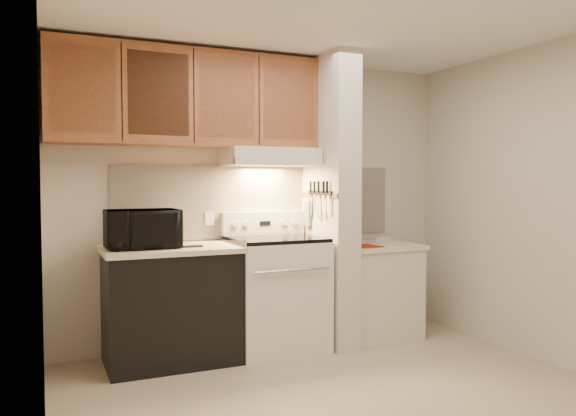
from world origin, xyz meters
TOP-DOWN VIEW (x-y plane):
  - floor at (0.00, 0.00)m, footprint 3.60×3.60m
  - ceiling at (0.00, 0.00)m, footprint 3.60×3.60m
  - wall_back at (0.00, 1.50)m, footprint 3.60×2.50m
  - wall_left at (-1.80, 0.00)m, footprint 0.02×3.00m
  - wall_right at (1.80, 0.00)m, footprint 0.02×3.00m
  - backsplash at (0.00, 1.49)m, footprint 2.60×0.02m
  - range_body at (0.00, 1.16)m, footprint 0.76×0.65m
  - oven_window at (0.00, 0.84)m, footprint 0.50×0.01m
  - oven_handle at (0.00, 0.80)m, footprint 0.65×0.02m
  - cooktop at (0.00, 1.16)m, footprint 0.74×0.64m
  - range_backguard at (0.00, 1.44)m, footprint 0.76×0.08m
  - range_display at (0.00, 1.40)m, footprint 0.10×0.01m
  - range_knob_left_outer at (-0.28, 1.40)m, footprint 0.05×0.02m
  - range_knob_left_inner at (-0.18, 1.40)m, footprint 0.05×0.02m
  - range_knob_right_inner at (0.18, 1.40)m, footprint 0.05×0.02m
  - range_knob_right_outer at (0.28, 1.40)m, footprint 0.05×0.02m
  - dishwasher_front at (-0.88, 1.17)m, footprint 1.00×0.63m
  - left_countertop at (-0.88, 1.17)m, footprint 1.04×0.67m
  - spoon_rest at (-0.76, 1.07)m, footprint 0.20×0.07m
  - teal_jar at (-1.23, 1.16)m, footprint 0.11×0.11m
  - outlet at (-0.48, 1.48)m, footprint 0.08×0.01m
  - microwave at (-1.10, 1.15)m, footprint 0.55×0.38m
  - partition_pillar at (0.51, 1.15)m, footprint 0.22×0.70m
  - pillar_trim at (0.39, 1.15)m, footprint 0.01×0.70m
  - knife_strip at (0.39, 1.10)m, footprint 0.02×0.42m
  - knife_blade_a at (0.38, 0.93)m, footprint 0.01×0.03m
  - knife_handle_a at (0.38, 0.95)m, footprint 0.02×0.02m
  - knife_blade_b at (0.38, 1.02)m, footprint 0.01×0.04m
  - knife_handle_b at (0.38, 1.01)m, footprint 0.02×0.02m
  - knife_blade_c at (0.38, 1.11)m, footprint 0.01×0.04m
  - knife_handle_c at (0.38, 1.10)m, footprint 0.02×0.02m
  - knife_blade_d at (0.38, 1.17)m, footprint 0.01×0.04m
  - knife_handle_d at (0.38, 1.18)m, footprint 0.02×0.02m
  - knife_blade_e at (0.38, 1.27)m, footprint 0.01×0.04m
  - knife_handle_e at (0.38, 1.26)m, footprint 0.02×0.02m
  - oven_mitt at (0.38, 1.32)m, footprint 0.03×0.09m
  - right_cab_base at (0.97, 1.15)m, footprint 0.70×0.60m
  - right_countertop at (0.97, 1.15)m, footprint 0.74×0.64m
  - red_folder at (0.79, 1.00)m, footprint 0.22×0.28m
  - white_box at (1.19, 1.33)m, footprint 0.16×0.14m
  - range_hood at (0.00, 1.28)m, footprint 0.78×0.44m
  - hood_lip at (0.00, 1.07)m, footprint 0.78×0.04m
  - upper_cabinets at (-0.69, 1.32)m, footprint 2.18×0.33m
  - cab_door_a at (-1.51, 1.17)m, footprint 0.46×0.01m
  - cab_gap_a at (-1.23, 1.16)m, footprint 0.01×0.01m
  - cab_door_b at (-0.96, 1.17)m, footprint 0.46×0.01m
  - cab_gap_b at (-0.69, 1.16)m, footprint 0.01×0.01m
  - cab_door_c at (-0.42, 1.17)m, footprint 0.46×0.01m
  - cab_gap_c at (-0.14, 1.16)m, footprint 0.01×0.01m
  - cab_door_d at (0.13, 1.17)m, footprint 0.46×0.01m

SIDE VIEW (x-z plane):
  - floor at x=0.00m, z-range 0.00..0.00m
  - right_cab_base at x=0.97m, z-range 0.00..0.81m
  - dishwasher_front at x=-0.88m, z-range 0.00..0.87m
  - range_body at x=0.00m, z-range 0.00..0.92m
  - oven_window at x=0.00m, z-range 0.35..0.65m
  - oven_handle at x=0.00m, z-range 0.71..0.73m
  - right_countertop at x=0.97m, z-range 0.81..0.85m
  - red_folder at x=0.79m, z-range 0.85..0.86m
  - white_box at x=1.19m, z-range 0.85..0.89m
  - left_countertop at x=-0.88m, z-range 0.87..0.91m
  - spoon_rest at x=-0.76m, z-range 0.91..0.92m
  - cooktop at x=0.00m, z-range 0.92..0.95m
  - teal_jar at x=-1.23m, z-range 0.91..1.01m
  - range_backguard at x=0.00m, z-range 0.95..1.15m
  - range_display at x=0.00m, z-range 1.03..1.07m
  - range_knob_left_outer at x=-0.28m, z-range 1.03..1.07m
  - range_knob_left_inner at x=-0.18m, z-range 1.03..1.07m
  - range_knob_right_inner at x=0.18m, z-range 1.03..1.07m
  - range_knob_right_outer at x=0.28m, z-range 1.03..1.07m
  - microwave at x=-1.10m, z-range 0.91..1.20m
  - outlet at x=-0.48m, z-range 1.04..1.16m
  - oven_mitt at x=0.38m, z-range 1.02..1.25m
  - knife_blade_c at x=0.38m, z-range 1.10..1.30m
  - knife_blade_b at x=0.38m, z-range 1.12..1.30m
  - knife_blade_e at x=0.38m, z-range 1.12..1.30m
  - knife_blade_a at x=0.38m, z-range 1.14..1.30m
  - knife_blade_d at x=0.38m, z-range 1.14..1.30m
  - backsplash at x=0.00m, z-range 0.92..1.55m
  - wall_back at x=0.00m, z-range 1.24..1.26m
  - wall_left at x=-1.80m, z-range 0.00..2.50m
  - wall_right at x=1.80m, z-range 0.00..2.50m
  - partition_pillar at x=0.51m, z-range 0.00..2.50m
  - pillar_trim at x=0.39m, z-range 1.28..1.32m
  - knife_strip at x=0.39m, z-range 1.30..1.34m
  - knife_handle_a at x=0.38m, z-range 1.32..1.42m
  - knife_handle_b at x=0.38m, z-range 1.32..1.42m
  - knife_handle_c at x=0.38m, z-range 1.32..1.42m
  - knife_handle_d at x=0.38m, z-range 1.32..1.42m
  - knife_handle_e at x=0.38m, z-range 1.32..1.42m
  - hood_lip at x=0.00m, z-range 1.55..1.61m
  - range_hood at x=0.00m, z-range 1.55..1.70m
  - upper_cabinets at x=-0.69m, z-range 1.70..2.47m
  - cab_door_a at x=-1.51m, z-range 1.77..2.40m
  - cab_gap_a at x=-1.23m, z-range 1.72..2.45m
  - cab_door_b at x=-0.96m, z-range 1.77..2.40m
  - cab_gap_b at x=-0.69m, z-range 1.72..2.45m
  - cab_door_c at x=-0.42m, z-range 1.77..2.40m
  - cab_gap_c at x=-0.14m, z-range 1.72..2.45m
  - cab_door_d at x=0.13m, z-range 1.77..2.40m
  - ceiling at x=0.00m, z-range 2.50..2.50m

